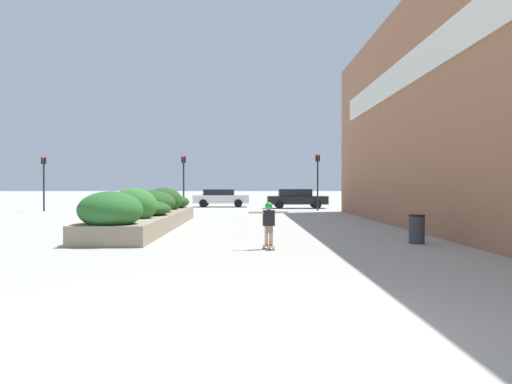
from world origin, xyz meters
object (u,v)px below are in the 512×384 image
at_px(trash_bin, 417,229).
at_px(traffic_light_far_left, 44,175).
at_px(skateboarder, 269,219).
at_px(traffic_light_left, 184,174).
at_px(traffic_light_right, 318,173).
at_px(skateboard, 269,247).
at_px(car_leftmost, 221,198).
at_px(car_center_left, 297,198).

height_order(trash_bin, traffic_light_far_left, traffic_light_far_left).
distance_m(skateboarder, traffic_light_left, 21.34).
bearing_deg(traffic_light_right, skateboard, -101.61).
xyz_separation_m(car_leftmost, car_center_left, (5.80, -2.51, 0.01)).
relative_size(car_leftmost, traffic_light_left, 1.19).
xyz_separation_m(traffic_light_left, traffic_light_right, (9.12, -0.18, 0.06)).
relative_size(skateboarder, traffic_light_left, 0.32).
bearing_deg(car_leftmost, traffic_light_right, 49.12).
bearing_deg(skateboarder, car_leftmost, 83.02).
bearing_deg(car_center_left, trash_bin, 3.20).
height_order(skateboard, traffic_light_left, traffic_light_left).
bearing_deg(car_center_left, skateboard, -7.41).
bearing_deg(traffic_light_right, traffic_light_far_left, -177.82).
distance_m(trash_bin, traffic_light_far_left, 26.23).
height_order(car_center_left, traffic_light_right, traffic_light_right).
relative_size(trash_bin, car_center_left, 0.19).
xyz_separation_m(skateboarder, car_leftmost, (-2.68, 26.49, -0.05)).
bearing_deg(traffic_light_far_left, skateboard, -54.78).
height_order(skateboarder, traffic_light_far_left, traffic_light_far_left).
height_order(skateboarder, trash_bin, skateboarder).
bearing_deg(trash_bin, traffic_light_right, 90.51).
height_order(traffic_light_left, traffic_light_right, traffic_light_right).
xyz_separation_m(skateboarder, traffic_light_far_left, (-14.00, 19.83, 1.63)).
xyz_separation_m(car_center_left, traffic_light_right, (1.10, -3.46, 1.80)).
height_order(skateboard, traffic_light_right, traffic_light_right).
bearing_deg(traffic_light_right, skateboarder, -101.61).
xyz_separation_m(trash_bin, car_leftmost, (-7.07, 25.27, 0.32)).
bearing_deg(traffic_light_left, skateboarder, -76.68).
height_order(car_leftmost, traffic_light_left, traffic_light_left).
bearing_deg(trash_bin, skateboarder, -164.40).
relative_size(skateboard, trash_bin, 0.74).
bearing_deg(traffic_light_far_left, trash_bin, -45.33).
bearing_deg(skateboard, traffic_light_right, 65.63).
bearing_deg(traffic_light_right, traffic_light_left, 178.90).
xyz_separation_m(car_leftmost, traffic_light_right, (6.90, -5.97, 1.81)).
distance_m(car_leftmost, traffic_light_left, 6.45).
relative_size(skateboard, traffic_light_left, 0.17).
relative_size(trash_bin, traffic_light_left, 0.23).
bearing_deg(car_leftmost, traffic_light_left, -20.96).
height_order(car_center_left, traffic_light_left, traffic_light_left).
bearing_deg(skateboard, skateboarder, 77.24).
bearing_deg(car_center_left, traffic_light_far_left, -76.36).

